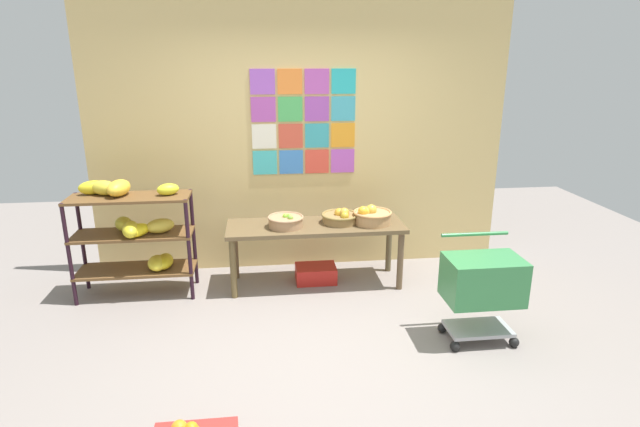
{
  "coord_description": "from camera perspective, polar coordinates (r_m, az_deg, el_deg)",
  "views": [
    {
      "loc": [
        -0.43,
        -3.44,
        2.19
      ],
      "look_at": [
        0.09,
        0.88,
        0.86
      ],
      "focal_mm": 28.57,
      "sensor_mm": 36.0,
      "label": 1
    }
  ],
  "objects": [
    {
      "name": "produce_crate_under_table",
      "position": [
        5.23,
        -0.48,
        -6.74
      ],
      "size": [
        0.41,
        0.29,
        0.16
      ],
      "primitive_type": "cube",
      "color": "red",
      "rests_on": "ground"
    },
    {
      "name": "shopping_cart",
      "position": [
        4.23,
        17.75,
        -7.44
      ],
      "size": [
        0.58,
        0.43,
        0.84
      ],
      "rotation": [
        0.0,
        0.0,
        -0.15
      ],
      "color": "black",
      "rests_on": "ground"
    },
    {
      "name": "fruit_basket_back_right",
      "position": [
        4.9,
        -3.86,
        -0.85
      ],
      "size": [
        0.35,
        0.35,
        0.14
      ],
      "color": "tan",
      "rests_on": "display_table"
    },
    {
      "name": "banana_shelf_unit",
      "position": [
        5.05,
        -20.07,
        -1.42
      ],
      "size": [
        1.09,
        0.47,
        1.13
      ],
      "color": "black",
      "rests_on": "ground"
    },
    {
      "name": "back_wall_with_art",
      "position": [
        5.32,
        -2.11,
        9.02
      ],
      "size": [
        4.31,
        0.07,
        2.89
      ],
      "color": "#D5B671",
      "rests_on": "ground"
    },
    {
      "name": "fruit_basket_back_left",
      "position": [
        5.02,
        2.29,
        -0.35
      ],
      "size": [
        0.37,
        0.37,
        0.16
      ],
      "color": "olive",
      "rests_on": "display_table"
    },
    {
      "name": "fruit_basket_centre",
      "position": [
        5.02,
        5.82,
        -0.28
      ],
      "size": [
        0.38,
        0.38,
        0.19
      ],
      "color": "tan",
      "rests_on": "display_table"
    },
    {
      "name": "ground",
      "position": [
        4.1,
        0.27,
        -15.24
      ],
      "size": [
        9.56,
        9.56,
        0.0
      ],
      "primitive_type": "plane",
      "color": "gray"
    },
    {
      "name": "display_table",
      "position": [
        5.01,
        -0.49,
        -2.04
      ],
      "size": [
        1.73,
        0.57,
        0.63
      ],
      "color": "brown",
      "rests_on": "ground"
    }
  ]
}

